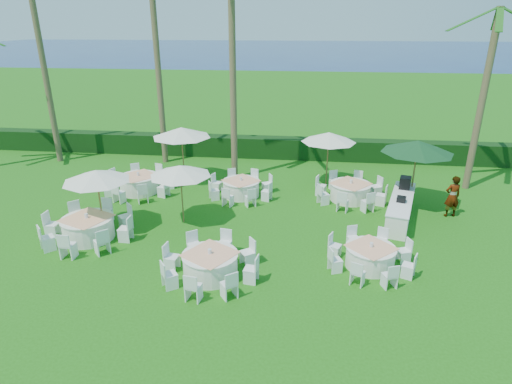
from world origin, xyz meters
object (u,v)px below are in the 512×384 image
at_px(banquet_table_a, 88,227).
at_px(banquet_table_f, 350,191).
at_px(umbrella_c, 181,132).
at_px(staff_person, 452,196).
at_px(banquet_table_d, 139,183).
at_px(umbrella_a, 96,176).
at_px(banquet_table_e, 241,188).
at_px(umbrella_d, 329,137).
at_px(umbrella_b, 180,171).
at_px(umbrella_green, 418,147).
at_px(banquet_table_c, 370,256).
at_px(buffet_table, 401,207).
at_px(banquet_table_b, 210,264).

bearing_deg(banquet_table_a, banquet_table_f, 26.21).
height_order(umbrella_c, staff_person, umbrella_c).
bearing_deg(banquet_table_d, umbrella_a, -88.61).
height_order(banquet_table_e, umbrella_d, umbrella_d).
xyz_separation_m(banquet_table_d, staff_person, (13.85, -1.11, 0.46)).
distance_m(umbrella_b, umbrella_green, 9.81).
bearing_deg(umbrella_green, banquet_table_c, -114.28).
bearing_deg(banquet_table_a, umbrella_c, 73.90).
distance_m(banquet_table_c, buffet_table, 4.29).
xyz_separation_m(banquet_table_a, umbrella_c, (1.86, 6.43, 2.10)).
bearing_deg(umbrella_c, banquet_table_f, -10.44).
xyz_separation_m(banquet_table_f, umbrella_b, (-6.88, -3.16, 1.78)).
bearing_deg(buffet_table, umbrella_a, -168.13).
height_order(umbrella_a, buffet_table, umbrella_a).
distance_m(banquet_table_e, umbrella_green, 7.88).
bearing_deg(banquet_table_f, umbrella_green, -10.18).
relative_size(banquet_table_e, umbrella_d, 1.10).
xyz_separation_m(banquet_table_a, banquet_table_b, (5.06, -1.94, -0.03)).
height_order(buffet_table, staff_person, staff_person).
bearing_deg(banquet_table_e, banquet_table_d, -178.91).
bearing_deg(banquet_table_a, banquet_table_d, 88.35).
bearing_deg(umbrella_b, umbrella_a, -159.69).
relative_size(banquet_table_a, banquet_table_f, 1.05).
xyz_separation_m(banquet_table_b, buffet_table, (6.82, 5.09, 0.09)).
bearing_deg(banquet_table_d, buffet_table, -7.75).
xyz_separation_m(banquet_table_b, umbrella_c, (-3.21, 8.37, 2.13)).
xyz_separation_m(umbrella_d, buffet_table, (2.90, -3.46, -1.96)).
bearing_deg(umbrella_green, buffet_table, -116.79).
bearing_deg(banquet_table_a, buffet_table, 14.83).
height_order(banquet_table_a, umbrella_d, umbrella_d).
distance_m(umbrella_a, buffet_table, 12.03).
distance_m(umbrella_c, buffet_table, 10.74).
height_order(banquet_table_f, umbrella_d, umbrella_d).
distance_m(umbrella_d, buffet_table, 4.92).
xyz_separation_m(banquet_table_c, umbrella_b, (-7.05, 2.56, 1.82)).
bearing_deg(buffet_table, banquet_table_e, 166.15).
bearing_deg(banquet_table_c, umbrella_d, 99.17).
distance_m(banquet_table_b, banquet_table_f, 8.46).
relative_size(umbrella_b, umbrella_green, 0.81).
height_order(umbrella_a, umbrella_green, umbrella_green).
bearing_deg(banquet_table_e, buffet_table, -13.85).
height_order(banquet_table_c, staff_person, staff_person).
relative_size(banquet_table_b, umbrella_d, 1.16).
bearing_deg(banquet_table_e, umbrella_d, 24.06).
bearing_deg(banquet_table_e, umbrella_b, -121.72).
bearing_deg(banquet_table_b, umbrella_d, 65.36).
bearing_deg(umbrella_c, buffet_table, -18.14).
height_order(umbrella_green, staff_person, umbrella_green).
distance_m(banquet_table_f, umbrella_b, 7.78).
distance_m(banquet_table_b, umbrella_a, 5.80).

